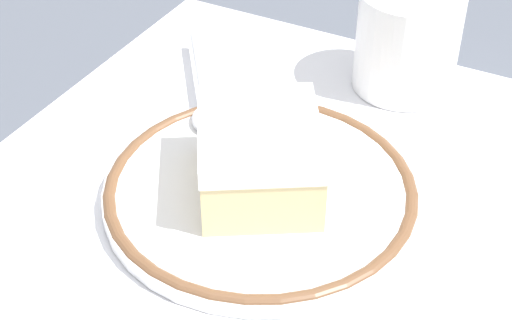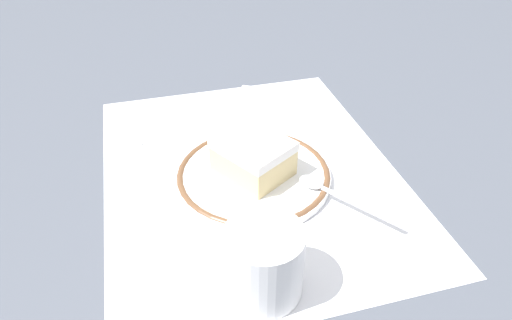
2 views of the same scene
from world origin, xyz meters
TOP-DOWN VIEW (x-y plane):
  - ground_plane at (0.00, 0.00)m, footprint 2.40×2.40m
  - placemat at (0.00, 0.00)m, footprint 0.48×0.39m
  - plate at (0.02, 0.00)m, footprint 0.20×0.20m
  - cake_slice at (0.02, 0.00)m, footprint 0.12×0.11m
  - spoon at (0.08, 0.08)m, footprint 0.12×0.09m
  - cup at (0.19, -0.04)m, footprint 0.08×0.08m
  - napkin at (-0.17, 0.08)m, footprint 0.16×0.17m
  - sugar_packet at (-0.13, -0.15)m, footprint 0.06×0.05m

SIDE VIEW (x-z plane):
  - ground_plane at x=0.00m, z-range 0.00..0.00m
  - placemat at x=0.00m, z-range 0.00..0.00m
  - napkin at x=-0.17m, z-range 0.00..0.00m
  - sugar_packet at x=-0.13m, z-range 0.00..0.01m
  - plate at x=0.02m, z-range 0.00..0.01m
  - spoon at x=0.08m, z-range 0.01..0.02m
  - cup at x=0.19m, z-range 0.00..0.08m
  - cake_slice at x=0.02m, z-range 0.01..0.06m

